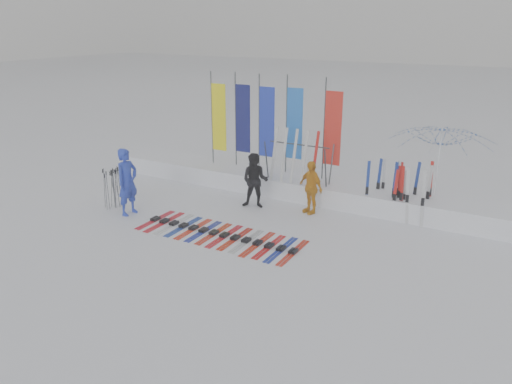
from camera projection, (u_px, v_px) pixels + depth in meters
The scene contains 11 objects.
ground at pixel (218, 246), 12.63m from camera, with size 120.00×120.00×0.00m, color white.
snow_bank at pixel (295, 185), 16.33m from camera, with size 14.00×1.60×0.60m, color white.
person_blue at pixel (127, 182), 14.43m from camera, with size 0.72×0.47×1.97m, color #2037BB.
person_black at pixel (255, 181), 15.00m from camera, with size 0.82×0.64×1.69m, color black.
person_yellow at pixel (311, 187), 14.58m from camera, with size 0.93×0.39×1.59m, color orange.
tent_canopy at pixel (437, 170), 14.26m from camera, with size 2.94×2.99×2.69m, color white.
ski_row at pixel (219, 234), 13.24m from camera, with size 4.52×1.68×0.07m.
pole_cluster at pixel (114, 188), 15.08m from camera, with size 0.67×0.70×1.25m.
feather_flags at pixel (269, 122), 16.39m from camera, with size 4.69×0.28×3.20m.
ski_rack at pixel (299, 157), 15.52m from camera, with size 2.04×0.80×1.23m.
upright_skis at pixel (401, 191), 14.27m from camera, with size 1.72×1.12×1.68m.
Camera 1 is at (6.45, -9.57, 5.40)m, focal length 35.00 mm.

